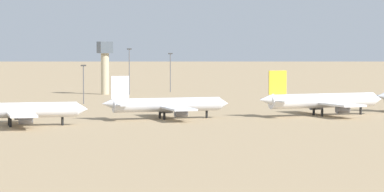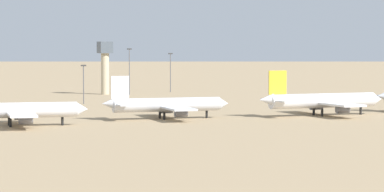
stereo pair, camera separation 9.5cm
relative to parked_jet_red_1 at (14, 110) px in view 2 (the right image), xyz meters
The scene contains 9 objects.
ground 45.30m from the parked_jet_red_1, ahead, with size 4000.00×4000.00×0.00m, color #9E8460.
ridge_east 1211.25m from the parked_jet_red_1, 58.72° to the left, with size 228.91×195.21×117.32m, color slate.
parked_jet_red_1 is the anchor object (origin of this frame).
parked_jet_white_2 45.09m from the parked_jet_red_1, ahead, with size 36.85×31.19×12.17m.
parked_jet_yellow_3 90.77m from the parked_jet_red_1, ahead, with size 40.22×33.74×13.30m.
control_tower 152.12m from the parked_jet_red_1, 62.22° to the left, with size 5.20×5.20×21.17m.
light_pole_west 148.66m from the parked_jet_red_1, 58.23° to the left, with size 1.80×0.50×18.48m.
light_pole_mid 172.85m from the parked_jet_red_1, 54.03° to the left, with size 1.80×0.50×16.32m.
light_pole_east 91.48m from the parked_jet_red_1, 61.01° to the left, with size 1.80×0.50×13.43m.
Camera 2 is at (-110.41, -261.53, 22.58)m, focal length 97.54 mm.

